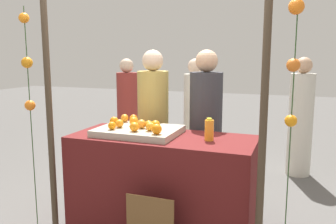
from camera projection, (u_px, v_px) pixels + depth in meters
name	position (u px, v px, depth m)	size (l,w,h in m)	color
stall_counter	(162.00, 184.00, 3.27)	(1.68, 0.71, 0.92)	#5B1919
orange_tray	(139.00, 131.00, 3.28)	(0.74, 0.56, 0.06)	#B2AD99
orange_0	(134.00, 127.00, 3.11)	(0.08, 0.08, 0.08)	orange
orange_1	(150.00, 127.00, 3.14)	(0.08, 0.08, 0.08)	orange
orange_2	(112.00, 126.00, 3.19)	(0.07, 0.07, 0.07)	orange
orange_3	(125.00, 118.00, 3.56)	(0.08, 0.08, 0.08)	orange
orange_4	(157.00, 129.00, 3.01)	(0.09, 0.09, 0.09)	orange
orange_5	(133.00, 118.00, 3.53)	(0.08, 0.08, 0.08)	orange
orange_6	(141.00, 124.00, 3.24)	(0.08, 0.08, 0.08)	orange
orange_7	(134.00, 121.00, 3.37)	(0.09, 0.09, 0.09)	orange
orange_8	(155.00, 125.00, 3.19)	(0.09, 0.09, 0.09)	orange
orange_9	(114.00, 121.00, 3.38)	(0.08, 0.08, 0.08)	orange
orange_10	(119.00, 123.00, 3.28)	(0.08, 0.08, 0.08)	orange
orange_11	(149.00, 124.00, 3.24)	(0.07, 0.07, 0.07)	orange
juice_bottle	(209.00, 130.00, 3.03)	(0.08, 0.08, 0.20)	orange
vendor_left	(153.00, 132.00, 3.93)	(0.34, 0.34, 1.70)	tan
vendor_right	(205.00, 137.00, 3.72)	(0.34, 0.34, 1.70)	#333338
crowd_person_0	(300.00, 121.00, 4.79)	(0.32, 0.32, 1.62)	beige
crowd_person_1	(195.00, 118.00, 5.05)	(0.32, 0.32, 1.59)	beige
crowd_person_2	(127.00, 114.00, 5.46)	(0.32, 0.32, 1.59)	maroon
canopy_post_left	(49.00, 111.00, 3.11)	(0.06, 0.06, 2.31)	#473828
canopy_post_right	(263.00, 125.00, 2.48)	(0.06, 0.06, 2.31)	#473828
garland_strand_left	(27.00, 67.00, 3.07)	(0.10, 0.10, 2.06)	#2D4C23
garland_strand_right	(294.00, 58.00, 2.34)	(0.10, 0.11, 2.06)	#2D4C23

